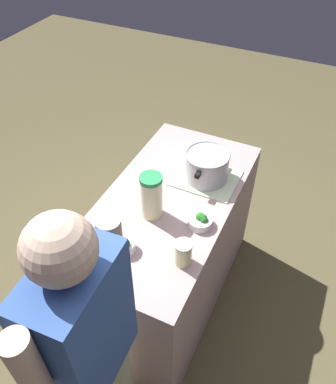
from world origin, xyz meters
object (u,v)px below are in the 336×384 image
broccoli_bowl_front (124,245)px  lemonade_pitcher (151,196)px  cooking_pot (207,165)px  mason_jar (183,253)px  broccoli_bowl_center (201,221)px  person_cook (92,360)px

broccoli_bowl_front → lemonade_pitcher: bearing=177.6°
cooking_pot → mason_jar: (0.58, 0.11, -0.03)m
cooking_pot → broccoli_bowl_center: size_ratio=2.54×
lemonade_pitcher → broccoli_bowl_front: lemonade_pitcher is taller
lemonade_pitcher → broccoli_bowl_center: 0.27m
broccoli_bowl_front → broccoli_bowl_center: bearing=138.6°
mason_jar → person_cook: 0.58m
cooking_pot → person_cook: 1.15m
mason_jar → broccoli_bowl_center: (-0.24, -0.01, -0.03)m
lemonade_pitcher → broccoli_bowl_center: bearing=97.7°
mason_jar → broccoli_bowl_center: 0.25m
cooking_pot → lemonade_pitcher: lemonade_pitcher is taller
lemonade_pitcher → broccoli_bowl_front: (0.26, -0.01, -0.09)m
mason_jar → broccoli_bowl_front: 0.28m
cooking_pot → broccoli_bowl_front: 0.66m
person_cook → cooking_pot: bearing=-179.7°
cooking_pot → broccoli_bowl_front: (0.64, -0.16, -0.06)m
lemonade_pitcher → broccoli_bowl_front: 0.28m
broccoli_bowl_front → person_cook: size_ratio=0.06×
cooking_pot → broccoli_bowl_center: (0.34, 0.10, -0.06)m
lemonade_pitcher → person_cook: 0.80m
cooking_pot → broccoli_bowl_front: cooking_pot is taller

